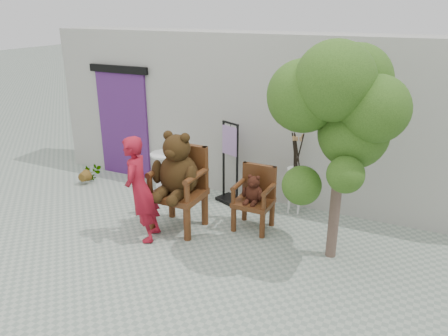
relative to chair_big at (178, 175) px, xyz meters
The scene contains 11 objects.
ground_plane 1.53m from the chair_big, 54.22° to the right, with size 60.00×60.00×0.00m, color gray.
back_wall 2.30m from the chair_big, 71.48° to the left, with size 9.00×1.00×3.00m, color #AAA99F.
doorway 2.80m from the chair_big, 145.17° to the left, with size 1.40×0.11×2.33m.
chair_big is the anchor object (origin of this frame).
chair_small 1.27m from the chair_big, 25.81° to the left, with size 0.59×0.54×1.04m.
person 0.66m from the chair_big, 120.36° to the right, with size 0.60×0.39×1.65m, color maroon.
cafe_table 1.84m from the chair_big, 129.80° to the left, with size 0.60×0.60×0.70m.
display_stand 1.36m from the chair_big, 76.26° to the left, with size 0.55×0.49×1.51m.
stool_bucket 2.06m from the chair_big, 41.91° to the left, with size 0.32×0.32×1.45m.
tree 2.80m from the chair_big, ahead, with size 1.78×1.63×3.08m.
potted_plant 2.91m from the chair_big, 162.44° to the left, with size 0.38×0.33×0.42m, color #1F3E11.
Camera 1 is at (2.73, -4.50, 3.43)m, focal length 35.00 mm.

